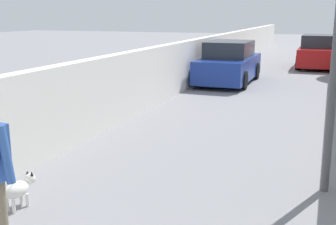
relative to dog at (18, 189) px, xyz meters
name	(u,v)px	position (x,y,z in m)	size (l,w,h in m)	color
ground_plane	(266,88)	(10.76, -1.73, -0.27)	(80.00, 80.00, 0.00)	gray
wall_left	(176,68)	(8.76, 0.89, 0.53)	(48.00, 0.30, 1.62)	silver
dog	(18,189)	(0.00, 0.00, 0.00)	(1.35, 0.74, 1.06)	white
car_near	(229,64)	(11.39, -0.26, 0.44)	(4.13, 1.80, 1.54)	navy
car_far	(318,53)	(17.40, -3.20, 0.44)	(3.96, 1.80, 1.54)	#B71414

